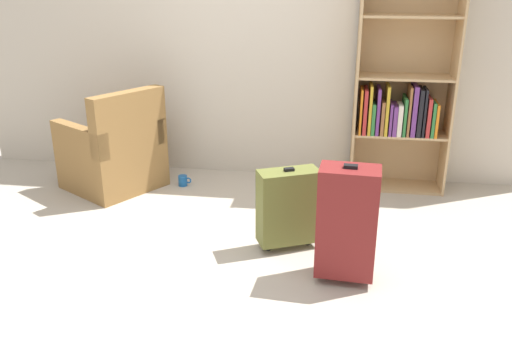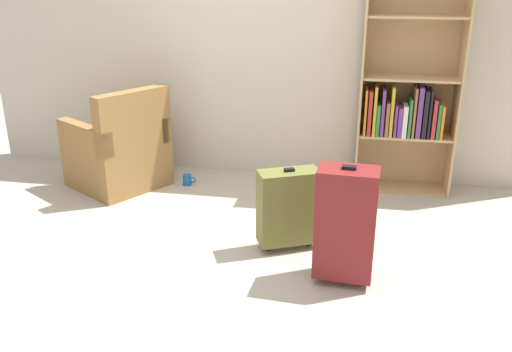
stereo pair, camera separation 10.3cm
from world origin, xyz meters
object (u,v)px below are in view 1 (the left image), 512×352
Objects in this scene: mug at (183,181)px; suitcase_dark_red at (347,222)px; bookshelf at (402,89)px; armchair at (114,154)px; suitcase_olive at (288,207)px.

suitcase_dark_red is (1.43, -1.37, 0.35)m from mug.
bookshelf is 16.32× the size of mug.
suitcase_dark_red is at bearing -32.01° from armchair.
armchair is 0.65m from mug.
mug is 0.16× the size of suitcase_dark_red.
suitcase_dark_red is (-0.44, -1.66, -0.49)m from bookshelf.
suitcase_olive is at bearing 136.70° from suitcase_dark_red.
armchair is 2.37m from suitcase_dark_red.
armchair is 1.63× the size of suitcase_olive.
bookshelf reaches higher than suitcase_olive.
suitcase_olive is (1.61, -0.88, -0.01)m from armchair.
bookshelf is at bearing 57.25° from suitcase_olive.
armchair is (-2.44, -0.41, -0.57)m from bookshelf.
suitcase_olive is at bearing -28.73° from armchair.
armchair reaches higher than suitcase_olive.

